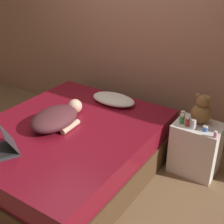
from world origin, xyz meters
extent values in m
plane|color=brown|center=(0.00, 0.00, 0.00)|extent=(12.00, 12.00, 0.00)
cube|color=#996B51|center=(0.00, 1.29, 1.30)|extent=(8.00, 0.06, 2.60)
cube|color=#4C331E|center=(0.00, 0.00, 0.15)|extent=(1.68, 2.03, 0.31)
cube|color=maroon|center=(0.00, 0.00, 0.43)|extent=(1.65, 1.99, 0.24)
cube|color=silver|center=(1.14, 0.76, 0.29)|extent=(0.48, 0.38, 0.57)
ellipsoid|color=beige|center=(0.10, 0.74, 0.60)|extent=(0.55, 0.31, 0.10)
ellipsoid|color=#4C2328|center=(-0.11, -0.05, 0.64)|extent=(0.43, 0.59, 0.18)
sphere|color=#DBAD8E|center=(-0.13, 0.30, 0.63)|extent=(0.16, 0.16, 0.16)
cylinder|color=#DBAD8E|center=(0.07, -0.01, 0.58)|extent=(0.07, 0.26, 0.06)
cube|color=#333338|center=(-0.19, -0.64, 0.55)|extent=(0.38, 0.34, 0.02)
cube|color=black|center=(-0.19, -0.64, 0.56)|extent=(0.30, 0.26, 0.00)
cube|color=#333338|center=(-0.16, -0.59, 0.66)|extent=(0.32, 0.24, 0.20)
cube|color=black|center=(-0.16, -0.59, 0.66)|extent=(0.28, 0.21, 0.17)
sphere|color=brown|center=(1.13, 0.81, 0.68)|extent=(0.21, 0.21, 0.21)
sphere|color=brown|center=(1.13, 0.81, 0.82)|extent=(0.14, 0.14, 0.14)
sphere|color=brown|center=(1.08, 0.81, 0.87)|extent=(0.05, 0.05, 0.05)
sphere|color=brown|center=(1.19, 0.81, 0.87)|extent=(0.05, 0.05, 0.05)
cylinder|color=#B72D2D|center=(1.05, 0.66, 0.61)|extent=(0.04, 0.04, 0.08)
cylinder|color=white|center=(1.05, 0.66, 0.67)|extent=(0.04, 0.04, 0.02)
cylinder|color=#3D8E4C|center=(0.98, 0.69, 0.61)|extent=(0.05, 0.05, 0.08)
cylinder|color=white|center=(0.98, 0.69, 0.66)|extent=(0.04, 0.04, 0.02)
cylinder|color=silver|center=(1.12, 0.65, 0.61)|extent=(0.05, 0.05, 0.08)
cylinder|color=white|center=(1.12, 0.65, 0.66)|extent=(0.05, 0.05, 0.02)
cylinder|color=pink|center=(1.35, 0.60, 0.60)|extent=(0.03, 0.03, 0.05)
cylinder|color=white|center=(1.35, 0.60, 0.63)|extent=(0.03, 0.03, 0.02)
cylinder|color=#3866B2|center=(1.23, 0.67, 0.59)|extent=(0.06, 0.06, 0.04)
cylinder|color=white|center=(1.23, 0.67, 0.62)|extent=(0.05, 0.05, 0.01)
cylinder|color=gold|center=(0.96, 0.77, 0.61)|extent=(0.05, 0.05, 0.08)
cylinder|color=white|center=(0.96, 0.77, 0.66)|extent=(0.04, 0.04, 0.02)
camera|label=1|loc=(1.93, -2.06, 2.17)|focal=50.00mm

